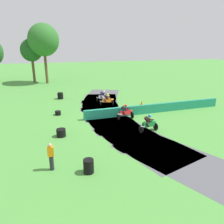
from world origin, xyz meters
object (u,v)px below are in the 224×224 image
(tire_stack_mid_b, at_px, (61,133))
(tire_stack_far, at_px, (89,166))
(motorcycle_trailing_red, at_px, (126,112))
(motorcycle_fourth_green, at_px, (149,123))
(motorcycle_chase_orange, at_px, (107,100))
(tire_stack_mid_a, at_px, (58,113))
(track_marshal, at_px, (51,157))
(tire_stack_near, at_px, (60,96))
(traffic_cone, at_px, (142,103))
(motorcycle_lead_white, at_px, (104,96))

(tire_stack_mid_b, height_order, tire_stack_far, tire_stack_far)
(motorcycle_trailing_red, distance_m, tire_stack_mid_b, 6.60)
(motorcycle_fourth_green, xyz_separation_m, tire_stack_far, (-5.62, -4.60, -0.26))
(motorcycle_fourth_green, bearing_deg, tire_stack_far, -140.66)
(motorcycle_chase_orange, xyz_separation_m, tire_stack_far, (-4.10, -12.64, -0.25))
(tire_stack_mid_a, distance_m, track_marshal, 9.86)
(track_marshal, bearing_deg, tire_stack_near, 86.46)
(motorcycle_chase_orange, height_order, tire_stack_mid_b, motorcycle_chase_orange)
(track_marshal, bearing_deg, motorcycle_chase_orange, 62.89)
(tire_stack_mid_b, xyz_separation_m, tire_stack_far, (1.29, -5.32, 0.10))
(tire_stack_near, bearing_deg, traffic_cone, -29.10)
(tire_stack_mid_a, bearing_deg, track_marshal, -93.20)
(track_marshal, bearing_deg, motorcycle_fourth_green, 26.59)
(motorcycle_fourth_green, xyz_separation_m, tire_stack_mid_a, (-7.03, 6.03, -0.46))
(tire_stack_mid_a, xyz_separation_m, tire_stack_mid_b, (0.12, -5.32, 0.10))
(motorcycle_lead_white, height_order, motorcycle_chase_orange, motorcycle_chase_orange)
(motorcycle_fourth_green, distance_m, tire_stack_far, 7.27)
(motorcycle_trailing_red, bearing_deg, tire_stack_near, 122.19)
(motorcycle_fourth_green, distance_m, tire_stack_mid_b, 6.95)
(motorcycle_fourth_green, relative_size, traffic_cone, 3.81)
(tire_stack_near, bearing_deg, motorcycle_lead_white, -27.70)
(tire_stack_mid_b, bearing_deg, motorcycle_trailing_red, 23.76)
(motorcycle_lead_white, distance_m, traffic_cone, 4.64)
(tire_stack_near, xyz_separation_m, traffic_cone, (8.98, -5.00, -0.18))
(tire_stack_near, height_order, traffic_cone, tire_stack_near)
(motorcycle_fourth_green, xyz_separation_m, traffic_cone, (2.41, 7.44, -0.44))
(motorcycle_lead_white, height_order, motorcycle_trailing_red, motorcycle_lead_white)
(motorcycle_lead_white, bearing_deg, motorcycle_fourth_green, -80.92)
(tire_stack_near, relative_size, traffic_cone, 1.82)
(motorcycle_lead_white, relative_size, tire_stack_near, 2.14)
(tire_stack_mid_b, distance_m, tire_stack_far, 5.47)
(tire_stack_mid_a, height_order, traffic_cone, traffic_cone)
(motorcycle_lead_white, relative_size, track_marshal, 1.05)
(track_marshal, xyz_separation_m, traffic_cone, (9.99, 11.23, -0.60))
(motorcycle_chase_orange, bearing_deg, tire_stack_mid_b, -126.34)
(tire_stack_near, distance_m, tire_stack_mid_b, 11.73)
(motorcycle_trailing_red, relative_size, motorcycle_fourth_green, 1.00)
(motorcycle_fourth_green, bearing_deg, tire_stack_mid_a, 139.37)
(motorcycle_chase_orange, distance_m, tire_stack_near, 6.70)
(tire_stack_near, distance_m, tire_stack_mid_a, 6.42)
(motorcycle_lead_white, height_order, tire_stack_far, motorcycle_lead_white)
(motorcycle_fourth_green, height_order, tire_stack_near, motorcycle_fourth_green)
(motorcycle_lead_white, distance_m, tire_stack_mid_a, 6.65)
(track_marshal, bearing_deg, tire_stack_mid_b, 81.54)
(motorcycle_trailing_red, distance_m, track_marshal, 9.82)
(traffic_cone, bearing_deg, motorcycle_fourth_green, -107.94)
(tire_stack_far, height_order, traffic_cone, tire_stack_far)
(motorcycle_trailing_red, xyz_separation_m, motorcycle_fourth_green, (0.87, -3.37, 0.03))
(motorcycle_trailing_red, height_order, tire_stack_near, motorcycle_trailing_red)
(tire_stack_far, height_order, track_marshal, track_marshal)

